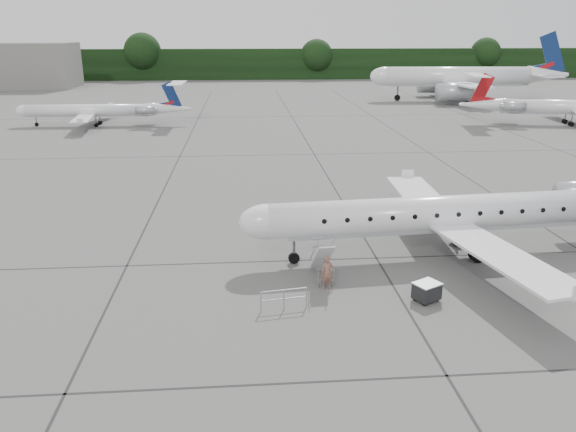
{
  "coord_description": "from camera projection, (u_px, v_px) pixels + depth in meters",
  "views": [
    {
      "loc": [
        -11.47,
        -27.3,
        12.48
      ],
      "look_at": [
        -9.0,
        3.45,
        2.3
      ],
      "focal_mm": 35.0,
      "sensor_mm": 36.0,
      "label": 1
    }
  ],
  "objects": [
    {
      "name": "airstair",
      "position": [
        322.0,
        259.0,
        29.47
      ],
      "size": [
        1.02,
        2.41,
        2.22
      ],
      "primitive_type": null,
      "rotation": [
        0.0,
        0.0,
        0.08
      ],
      "color": "white",
      "rests_on": "ground"
    },
    {
      "name": "treeline",
      "position": [
        284.0,
        64.0,
        152.42
      ],
      "size": [
        260.0,
        4.0,
        8.0
      ],
      "primitive_type": "cube",
      "color": "black",
      "rests_on": "ground"
    },
    {
      "name": "bg_regional_left",
      "position": [
        90.0,
        104.0,
        76.94
      ],
      "size": [
        22.69,
        16.5,
        5.89
      ],
      "primitive_type": null,
      "rotation": [
        0.0,
        0.0,
        -0.02
      ],
      "color": "white",
      "rests_on": "ground"
    },
    {
      "name": "bg_narrowbody",
      "position": [
        457.0,
        67.0,
        104.31
      ],
      "size": [
        35.97,
        26.95,
        12.37
      ],
      "primitive_type": null,
      "rotation": [
        0.0,
        0.0,
        -0.06
      ],
      "color": "white",
      "rests_on": "ground"
    },
    {
      "name": "ground",
      "position": [
        457.0,
        272.0,
        30.63
      ],
      "size": [
        320.0,
        320.0,
        0.0
      ],
      "primitive_type": "plane",
      "color": "#555553",
      "rests_on": "ground"
    },
    {
      "name": "passenger",
      "position": [
        327.0,
        273.0,
        28.29
      ],
      "size": [
        0.66,
        0.44,
        1.77
      ],
      "primitive_type": "imported",
      "rotation": [
        0.0,
        0.0,
        0.02
      ],
      "color": "brown",
      "rests_on": "ground"
    },
    {
      "name": "safety_railing",
      "position": [
        284.0,
        300.0,
        26.31
      ],
      "size": [
        2.19,
        0.42,
        1.0
      ],
      "primitive_type": null,
      "rotation": [
        0.0,
        0.0,
        0.16
      ],
      "color": "#919499",
      "rests_on": "ground"
    },
    {
      "name": "baggage_cart",
      "position": [
        427.0,
        291.0,
        27.16
      ],
      "size": [
        1.46,
        1.37,
        1.0
      ],
      "primitive_type": null,
      "rotation": [
        0.0,
        0.0,
        0.5
      ],
      "color": "black",
      "rests_on": "ground"
    },
    {
      "name": "main_regional_jet",
      "position": [
        455.0,
        196.0,
        31.99
      ],
      "size": [
        29.1,
        21.96,
        7.1
      ],
      "primitive_type": null,
      "rotation": [
        0.0,
        0.0,
        0.08
      ],
      "color": "white",
      "rests_on": "ground"
    }
  ]
}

